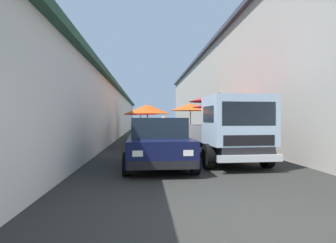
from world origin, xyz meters
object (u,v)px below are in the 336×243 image
Objects in this scene: fruit_stall_far_right at (220,108)px; fruit_stall_mid_lane at (147,113)px; hatchback_car at (158,142)px; vendor_by_crates at (163,130)px; fruit_stall_far_left at (191,112)px; parked_scooter at (133,139)px; delivery_truck at (230,131)px; fruit_stall_near_right at (217,109)px; fruit_stall_near_left at (140,114)px.

fruit_stall_far_right is 1.05× the size of fruit_stall_mid_lane.
hatchback_car is (-4.41, 3.07, -1.17)m from fruit_stall_far_right.
fruit_stall_far_right is 3.98m from fruit_stall_mid_lane.
fruit_stall_far_right is 2.86m from vendor_by_crates.
fruit_stall_far_left is 1.41× the size of parked_scooter.
delivery_truck is (0.13, -2.23, 0.30)m from hatchback_car.
fruit_stall_far_left is at bearing 0.28° from fruit_stall_near_right.
delivery_truck is at bearing -146.65° from parked_scooter.
delivery_truck is 5.77m from parked_scooter.
fruit_stall_near_left is at bearing -1.67° from parked_scooter.
fruit_stall_far_right reaches higher than delivery_truck.
fruit_stall_near_right reaches higher than hatchback_car.
fruit_stall_near_left is at bearing 14.59° from delivery_truck.
fruit_stall_far_left is (-3.75, -2.97, 0.12)m from fruit_stall_near_left.
fruit_stall_near_left is 0.60× the size of hatchback_car.
vendor_by_crates is at bearing -82.97° from parked_scooter.
parked_scooter is (-1.65, 0.66, -1.27)m from fruit_stall_mid_lane.
vendor_by_crates is (0.69, 2.57, -1.03)m from fruit_stall_far_right.
delivery_truck reaches higher than parked_scooter.
hatchback_car is at bearing 128.91° from fruit_stall_near_right.
vendor_by_crates is (-6.41, -1.23, -0.84)m from fruit_stall_near_left.
fruit_stall_far_left is at bearing -33.23° from vendor_by_crates.
fruit_stall_near_right reaches higher than parked_scooter.
fruit_stall_far_right is at bearing -11.03° from delivery_truck.
parked_scooter is (4.80, 3.16, -0.59)m from delivery_truck.
fruit_stall_mid_lane is at bearing 56.91° from fruit_stall_far_right.
delivery_truck is at bearing 168.97° from fruit_stall_far_right.
fruit_stall_far_left reaches higher than parked_scooter.
fruit_stall_near_left is 6.58m from vendor_by_crates.
vendor_by_crates is at bearing -169.17° from fruit_stall_near_left.
fruit_stall_far_left reaches higher than fruit_stall_near_left.
fruit_stall_near_left is 1.54× the size of vendor_by_crates.
fruit_stall_mid_lane is (2.17, 3.33, -0.18)m from fruit_stall_far_right.
fruit_stall_far_left reaches higher than fruit_stall_mid_lane.
fruit_stall_near_left reaches higher than vendor_by_crates.
vendor_by_crates reaches higher than parked_scooter.
fruit_stall_near_right reaches higher than fruit_stall_far_right.
delivery_truck reaches higher than vendor_by_crates.
delivery_truck is 3.26× the size of vendor_by_crates.
fruit_stall_far_right reaches higher than fruit_stall_mid_lane.
parked_scooter is at bearing 97.03° from vendor_by_crates.
fruit_stall_near_right is 5.94m from fruit_stall_far_left.
fruit_stall_far_left reaches higher than vendor_by_crates.
fruit_stall_near_right is 0.62× the size of hatchback_car.
fruit_stall_far_right is 4.28m from parked_scooter.
parked_scooter is (-2.84, 3.16, -1.38)m from fruit_stall_far_left.
fruit_stall_near_left is at bearing 17.20° from fruit_stall_near_right.
vendor_by_crates is at bearing -152.95° from fruit_stall_mid_lane.
parked_scooter is at bearing 178.33° from fruit_stall_near_left.
fruit_stall_near_right reaches higher than vendor_by_crates.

